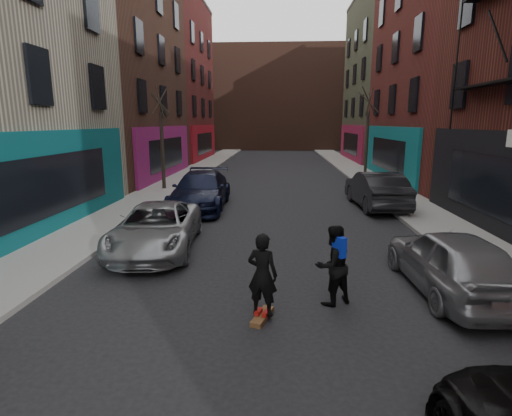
# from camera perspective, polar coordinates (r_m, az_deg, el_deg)

# --- Properties ---
(sidewalk_left) EXTENTS (2.50, 84.00, 0.13)m
(sidewalk_left) POSITION_cam_1_polar(r_m,az_deg,el_deg) (34.70, -7.54, 5.91)
(sidewalk_left) COLOR gray
(sidewalk_left) RESTS_ON ground
(sidewalk_right) EXTENTS (2.50, 84.00, 0.13)m
(sidewalk_right) POSITION_cam_1_polar(r_m,az_deg,el_deg) (34.60, 13.35, 5.68)
(sidewalk_right) COLOR gray
(sidewalk_right) RESTS_ON ground
(building_far) EXTENTS (40.00, 10.00, 14.00)m
(building_far) POSITION_cam_1_polar(r_m,az_deg,el_deg) (59.97, 3.19, 15.21)
(building_far) COLOR #47281E
(building_far) RESTS_ON ground
(tree_left_far) EXTENTS (2.00, 2.00, 6.50)m
(tree_left_far) POSITION_cam_1_polar(r_m,az_deg,el_deg) (22.82, -13.36, 10.86)
(tree_left_far) COLOR black
(tree_left_far) RESTS_ON sidewalk_left
(tree_right_far) EXTENTS (2.00, 2.00, 6.80)m
(tree_right_far) POSITION_cam_1_polar(r_m,az_deg,el_deg) (28.51, 15.67, 11.23)
(tree_right_far) COLOR black
(tree_right_far) RESTS_ON sidewalk_right
(parked_left_far) EXTENTS (2.71, 5.11, 1.37)m
(parked_left_far) POSITION_cam_1_polar(r_m,az_deg,el_deg) (12.28, -14.06, -2.73)
(parked_left_far) COLOR gray
(parked_left_far) RESTS_ON ground
(parked_left_end) EXTENTS (2.38, 5.59, 1.61)m
(parked_left_end) POSITION_cam_1_polar(r_m,az_deg,el_deg) (17.84, -7.91, 2.48)
(parked_left_end) COLOR black
(parked_left_end) RESTS_ON ground
(parked_right_far) EXTENTS (1.96, 4.40, 1.47)m
(parked_right_far) POSITION_cam_1_polar(r_m,az_deg,el_deg) (9.96, 26.16, -6.82)
(parked_right_far) COLOR gray
(parked_right_far) RESTS_ON ground
(parked_right_end) EXTENTS (2.02, 5.04, 1.63)m
(parked_right_end) POSITION_cam_1_polar(r_m,az_deg,el_deg) (18.65, 16.76, 2.53)
(parked_right_end) COLOR black
(parked_right_end) RESTS_ON ground
(skateboard) EXTENTS (0.45, 0.83, 0.10)m
(skateboard) POSITION_cam_1_polar(r_m,az_deg,el_deg) (8.06, 0.90, -15.24)
(skateboard) COLOR brown
(skateboard) RESTS_ON ground
(skateboarder) EXTENTS (0.69, 0.55, 1.64)m
(skateboarder) POSITION_cam_1_polar(r_m,az_deg,el_deg) (7.70, 0.92, -9.49)
(skateboarder) COLOR black
(skateboarder) RESTS_ON skateboard
(pedestrian) EXTENTS (1.04, 0.98, 1.70)m
(pedestrian) POSITION_cam_1_polar(r_m,az_deg,el_deg) (8.51, 10.92, -7.98)
(pedestrian) COLOR black
(pedestrian) RESTS_ON ground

